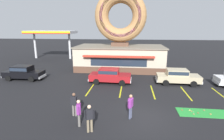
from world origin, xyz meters
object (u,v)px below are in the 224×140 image
at_px(car_black, 23,72).
at_px(pedestrian_hooded_kid, 90,117).
at_px(golf_ball, 194,112).
at_px(car_champagne, 178,76).
at_px(pedestrian_clipboard_woman, 131,105).
at_px(trash_bin, 163,71).
at_px(pedestrian_blue_sweater_man, 74,103).
at_px(pedestrian_leather_jacket_man, 79,112).
at_px(car_red, 110,75).

distance_m(car_black, pedestrian_hooded_kid, 13.87).
height_order(golf_ball, pedestrian_hooded_kid, pedestrian_hooded_kid).
bearing_deg(car_champagne, pedestrian_clipboard_woman, -121.67).
distance_m(pedestrian_hooded_kid, trash_bin, 14.82).
bearing_deg(pedestrian_blue_sweater_man, car_champagne, 42.81).
height_order(golf_ball, trash_bin, trash_bin).
height_order(golf_ball, pedestrian_blue_sweater_man, pedestrian_blue_sweater_man).
distance_m(golf_ball, pedestrian_leather_jacket_man, 8.04).
bearing_deg(golf_ball, pedestrian_clipboard_woman, -163.80).
bearing_deg(trash_bin, golf_ball, -87.33).
bearing_deg(car_red, car_champagne, 3.79).
relative_size(golf_ball, pedestrian_clipboard_woman, 0.03).
xyz_separation_m(car_red, pedestrian_leather_jacket_man, (-0.78, -8.71, 0.06)).
relative_size(golf_ball, car_red, 0.01).
distance_m(pedestrian_hooded_kid, pedestrian_clipboard_woman, 2.94).
relative_size(golf_ball, pedestrian_leather_jacket_man, 0.02).
bearing_deg(pedestrian_clipboard_woman, pedestrian_blue_sweater_man, -178.58).
bearing_deg(pedestrian_leather_jacket_man, car_red, 84.88).
bearing_deg(car_champagne, car_black, -179.01).
xyz_separation_m(car_champagne, pedestrian_blue_sweater_man, (-8.66, -8.02, 0.04)).
bearing_deg(pedestrian_hooded_kid, car_red, 90.12).
bearing_deg(pedestrian_hooded_kid, car_champagne, 53.67).
distance_m(golf_ball, car_red, 9.20).
bearing_deg(pedestrian_hooded_kid, pedestrian_clipboard_woman, 38.72).
bearing_deg(pedestrian_blue_sweater_man, pedestrian_hooded_kid, -49.77).
height_order(car_black, pedestrian_hooded_kid, pedestrian_hooded_kid).
bearing_deg(pedestrian_blue_sweater_man, car_red, 79.08).
xyz_separation_m(golf_ball, pedestrian_leather_jacket_man, (-7.57, -2.56, 0.88)).
bearing_deg(pedestrian_blue_sweater_man, golf_ball, 9.60).
xyz_separation_m(car_black, pedestrian_clipboard_woman, (12.42, -7.63, 0.05)).
xyz_separation_m(pedestrian_leather_jacket_man, trash_bin, (7.09, 12.83, -0.44)).
height_order(car_champagne, pedestrian_clipboard_woman, pedestrian_clipboard_woman).
height_order(car_red, pedestrian_hooded_kid, pedestrian_hooded_kid).
distance_m(pedestrian_blue_sweater_man, trash_bin, 14.02).
xyz_separation_m(car_red, car_champagne, (7.20, 0.48, 0.00)).
relative_size(pedestrian_leather_jacket_man, trash_bin, 1.73).
height_order(car_red, car_champagne, same).
bearing_deg(car_red, golf_ball, -42.18).
height_order(car_black, trash_bin, car_black).
relative_size(car_red, pedestrian_leather_jacket_man, 2.74).
bearing_deg(pedestrian_hooded_kid, pedestrian_blue_sweater_man, 130.23).
bearing_deg(pedestrian_leather_jacket_man, car_champagne, 49.00).
xyz_separation_m(car_red, pedestrian_clipboard_woman, (2.31, -7.45, 0.05)).
xyz_separation_m(pedestrian_blue_sweater_man, pedestrian_clipboard_woman, (3.77, 0.09, 0.01)).
xyz_separation_m(car_red, trash_bin, (6.31, 4.12, -0.37)).
relative_size(golf_ball, pedestrian_blue_sweater_man, 0.03).
height_order(pedestrian_hooded_kid, pedestrian_leather_jacket_man, pedestrian_leather_jacket_man).
relative_size(car_red, trash_bin, 4.73).
xyz_separation_m(golf_ball, pedestrian_blue_sweater_man, (-8.24, -1.39, 0.86)).
distance_m(golf_ball, car_black, 18.06).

